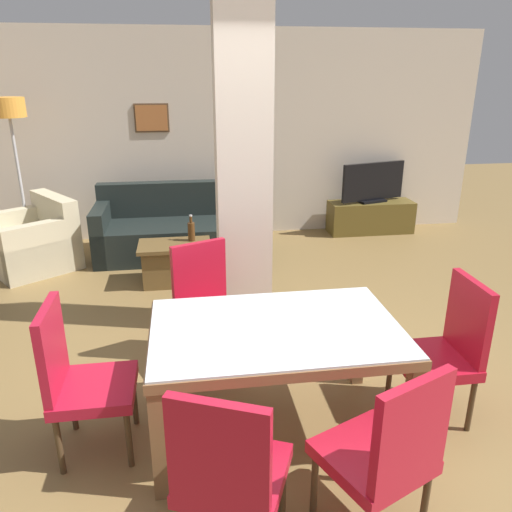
{
  "coord_description": "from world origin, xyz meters",
  "views": [
    {
      "loc": [
        -0.5,
        -2.57,
        2.15
      ],
      "look_at": [
        0.0,
        0.8,
        0.89
      ],
      "focal_mm": 35.0,
      "sensor_mm": 36.0,
      "label": 1
    }
  ],
  "objects_px": {
    "dining_chair_near_left": "(229,470)",
    "tv_screen": "(373,183)",
    "tv_stand": "(370,217)",
    "floor_lamp": "(11,123)",
    "bottle": "(191,231)",
    "dining_chair_head_left": "(79,376)",
    "sofa": "(181,231)",
    "armchair": "(34,244)",
    "dining_chair_head_right": "(446,346)",
    "dining_chair_far_left": "(207,302)",
    "coffee_table": "(176,263)",
    "dining_chair_near_right": "(387,450)",
    "dining_table": "(276,349)"
  },
  "relations": [
    {
      "from": "bottle",
      "to": "tv_screen",
      "type": "height_order",
      "value": "tv_screen"
    },
    {
      "from": "dining_chair_head_left",
      "to": "sofa",
      "type": "height_order",
      "value": "dining_chair_head_left"
    },
    {
      "from": "bottle",
      "to": "tv_screen",
      "type": "bearing_deg",
      "value": 28.27
    },
    {
      "from": "dining_chair_near_left",
      "to": "floor_lamp",
      "type": "xyz_separation_m",
      "value": [
        -2.05,
        4.5,
        1.1
      ]
    },
    {
      "from": "dining_chair_far_left",
      "to": "tv_stand",
      "type": "height_order",
      "value": "dining_chair_far_left"
    },
    {
      "from": "dining_table",
      "to": "armchair",
      "type": "height_order",
      "value": "armchair"
    },
    {
      "from": "bottle",
      "to": "dining_chair_head_right",
      "type": "bearing_deg",
      "value": -59.08
    },
    {
      "from": "dining_chair_head_right",
      "to": "sofa",
      "type": "height_order",
      "value": "dining_chair_head_right"
    },
    {
      "from": "dining_chair_head_left",
      "to": "bottle",
      "type": "xyz_separation_m",
      "value": [
        0.71,
        2.58,
        0.04
      ]
    },
    {
      "from": "coffee_table",
      "to": "tv_stand",
      "type": "height_order",
      "value": "coffee_table"
    },
    {
      "from": "dining_chair_head_left",
      "to": "armchair",
      "type": "xyz_separation_m",
      "value": [
        -1.1,
        3.22,
        -0.23
      ]
    },
    {
      "from": "dining_chair_head_left",
      "to": "dining_chair_near_right",
      "type": "bearing_deg",
      "value": 61.21
    },
    {
      "from": "floor_lamp",
      "to": "dining_chair_head_right",
      "type": "bearing_deg",
      "value": -45.98
    },
    {
      "from": "dining_chair_far_left",
      "to": "tv_screen",
      "type": "height_order",
      "value": "tv_screen"
    },
    {
      "from": "dining_table",
      "to": "armchair",
      "type": "relative_size",
      "value": 1.2
    },
    {
      "from": "dining_chair_far_left",
      "to": "dining_chair_head_left",
      "type": "bearing_deg",
      "value": 25.11
    },
    {
      "from": "coffee_table",
      "to": "dining_chair_head_left",
      "type": "bearing_deg",
      "value": -101.92
    },
    {
      "from": "coffee_table",
      "to": "bottle",
      "type": "distance_m",
      "value": 0.38
    },
    {
      "from": "dining_chair_near_left",
      "to": "armchair",
      "type": "distance_m",
      "value": 4.49
    },
    {
      "from": "armchair",
      "to": "tv_stand",
      "type": "bearing_deg",
      "value": -116.19
    },
    {
      "from": "dining_chair_head_right",
      "to": "tv_screen",
      "type": "height_order",
      "value": "tv_screen"
    },
    {
      "from": "dining_chair_near_right",
      "to": "floor_lamp",
      "type": "distance_m",
      "value": 5.39
    },
    {
      "from": "dining_chair_far_left",
      "to": "tv_stand",
      "type": "distance_m",
      "value": 3.97
    },
    {
      "from": "dining_chair_near_left",
      "to": "coffee_table",
      "type": "distance_m",
      "value": 3.37
    },
    {
      "from": "dining_chair_head_left",
      "to": "sofa",
      "type": "distance_m",
      "value": 3.51
    },
    {
      "from": "bottle",
      "to": "sofa",
      "type": "bearing_deg",
      "value": 97.7
    },
    {
      "from": "dining_table",
      "to": "coffee_table",
      "type": "distance_m",
      "value": 2.6
    },
    {
      "from": "coffee_table",
      "to": "tv_stand",
      "type": "distance_m",
      "value": 3.1
    },
    {
      "from": "dining_chair_head_left",
      "to": "dining_chair_head_right",
      "type": "bearing_deg",
      "value": 90.0
    },
    {
      "from": "armchair",
      "to": "coffee_table",
      "type": "bearing_deg",
      "value": -149.6
    },
    {
      "from": "dining_chair_head_right",
      "to": "tv_stand",
      "type": "height_order",
      "value": "dining_chair_head_right"
    },
    {
      "from": "armchair",
      "to": "dining_chair_near_right",
      "type": "bearing_deg",
      "value": 177.11
    },
    {
      "from": "dining_chair_near_left",
      "to": "tv_screen",
      "type": "xyz_separation_m",
      "value": [
        2.48,
        4.8,
        0.2
      ]
    },
    {
      "from": "dining_chair_head_left",
      "to": "dining_chair_far_left",
      "type": "relative_size",
      "value": 1.0
    },
    {
      "from": "coffee_table",
      "to": "bottle",
      "type": "height_order",
      "value": "bottle"
    },
    {
      "from": "dining_chair_near_right",
      "to": "dining_chair_head_left",
      "type": "bearing_deg",
      "value": 127.47
    },
    {
      "from": "sofa",
      "to": "tv_screen",
      "type": "distance_m",
      "value": 2.75
    },
    {
      "from": "dining_chair_far_left",
      "to": "bottle",
      "type": "bearing_deg",
      "value": -110.4
    },
    {
      "from": "dining_chair_head_left",
      "to": "dining_chair_far_left",
      "type": "bearing_deg",
      "value": 137.92
    },
    {
      "from": "sofa",
      "to": "tv_stand",
      "type": "distance_m",
      "value": 2.71
    },
    {
      "from": "armchair",
      "to": "tv_stand",
      "type": "distance_m",
      "value": 4.42
    },
    {
      "from": "dining_chair_head_left",
      "to": "coffee_table",
      "type": "relative_size",
      "value": 1.25
    },
    {
      "from": "dining_chair_near_left",
      "to": "dining_chair_far_left",
      "type": "xyz_separation_m",
      "value": [
        0.0,
        1.72,
        0.0
      ]
    },
    {
      "from": "tv_stand",
      "to": "floor_lamp",
      "type": "bearing_deg",
      "value": -176.17
    },
    {
      "from": "dining_chair_near_left",
      "to": "tv_stand",
      "type": "distance_m",
      "value": 5.41
    },
    {
      "from": "sofa",
      "to": "coffee_table",
      "type": "bearing_deg",
      "value": 85.94
    },
    {
      "from": "dining_chair_head_right",
      "to": "bottle",
      "type": "xyz_separation_m",
      "value": [
        -1.55,
        2.58,
        0.04
      ]
    },
    {
      "from": "dining_chair_far_left",
      "to": "dining_chair_near_left",
      "type": "bearing_deg",
      "value": 67.17
    },
    {
      "from": "dining_table",
      "to": "dining_chair_head_left",
      "type": "bearing_deg",
      "value": 180.0
    },
    {
      "from": "dining_chair_head_left",
      "to": "tv_stand",
      "type": "bearing_deg",
      "value": 140.47
    }
  ]
}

